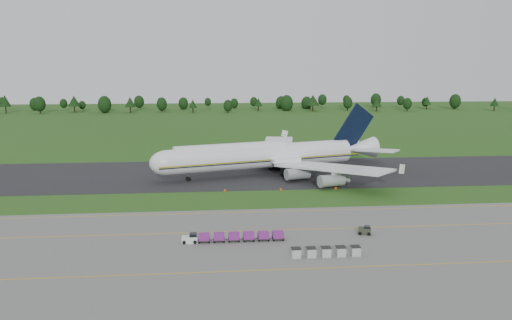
{
  "coord_description": "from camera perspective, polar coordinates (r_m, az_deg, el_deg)",
  "views": [
    {
      "loc": [
        -10.56,
        -109.2,
        29.88
      ],
      "look_at": [
        -0.55,
        2.0,
        8.75
      ],
      "focal_mm": 35.0,
      "sensor_mm": 36.0,
      "label": 1
    }
  ],
  "objects": [
    {
      "name": "taxiway",
      "position": [
        140.8,
        -0.73,
        -1.52
      ],
      "size": [
        300.0,
        40.0,
        0.08
      ],
      "primitive_type": "cube",
      "color": "black",
      "rests_on": "ground"
    },
    {
      "name": "utility_cart",
      "position": [
        92.61,
        12.29,
        -7.93
      ],
      "size": [
        2.49,
        1.89,
        1.21
      ],
      "color": "#2C3021",
      "rests_on": "apron"
    },
    {
      "name": "aircraft",
      "position": [
        138.35,
        1.18,
        0.55
      ],
      "size": [
        68.11,
        64.01,
        19.17
      ],
      "color": "white",
      "rests_on": "ground"
    },
    {
      "name": "edge_markers",
      "position": [
        121.53,
        2.85,
        -3.4
      ],
      "size": [
        27.68,
        0.3,
        0.6
      ],
      "color": "#DD4E07",
      "rests_on": "ground"
    },
    {
      "name": "baggage_train",
      "position": [
        87.05,
        -2.76,
        -8.74
      ],
      "size": [
        17.63,
        1.6,
        1.54
      ],
      "color": "silver",
      "rests_on": "apron"
    },
    {
      "name": "uld_row",
      "position": [
        81.3,
        7.99,
        -10.34
      ],
      "size": [
        11.12,
        1.52,
        1.5
      ],
      "color": "#A9A9A9",
      "rests_on": "apron"
    },
    {
      "name": "apron_markings",
      "position": [
        88.09,
        2.07,
        -9.07
      ],
      "size": [
        300.0,
        30.2,
        0.01
      ],
      "color": "#CF970C",
      "rests_on": "apron"
    },
    {
      "name": "tree_line",
      "position": [
        330.35,
        -4.53,
        6.57
      ],
      "size": [
        528.11,
        22.38,
        12.0
      ],
      "color": "black",
      "rests_on": "ground"
    },
    {
      "name": "apron",
      "position": [
        81.59,
        2.7,
        -10.75
      ],
      "size": [
        300.0,
        52.0,
        0.06
      ],
      "primitive_type": "cube",
      "color": "slate",
      "rests_on": "ground"
    },
    {
      "name": "ground",
      "position": [
        113.7,
        0.37,
        -4.52
      ],
      "size": [
        600.0,
        600.0,
        0.0
      ],
      "primitive_type": "plane",
      "color": "#254D17",
      "rests_on": "ground"
    }
  ]
}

